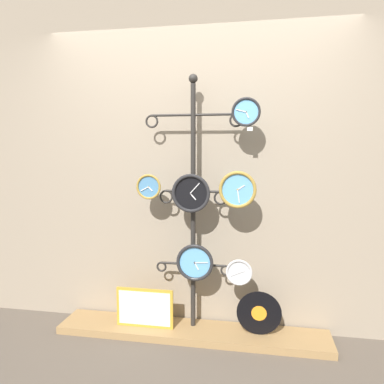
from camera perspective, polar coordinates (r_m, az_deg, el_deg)
name	(u,v)px	position (r m, az deg, el deg)	size (l,w,h in m)	color
ground_plane	(183,359)	(2.97, -1.37, -24.08)	(12.00, 12.00, 0.00)	brown
shop_wall	(197,163)	(3.12, 0.70, 4.48)	(4.40, 0.04, 2.80)	gray
low_shelf	(192,332)	(3.25, -0.03, -20.54)	(2.20, 0.36, 0.06)	#9E7A4C
display_stand	(193,251)	(3.07, 0.17, -9.05)	(0.77, 0.42, 2.09)	#282623
clock_top_right	(246,112)	(2.85, 8.25, 11.98)	(0.22, 0.04, 0.22)	#60A8DB
clock_middle_left	(149,187)	(2.98, -6.60, 0.80)	(0.20, 0.04, 0.20)	#4C84B2
clock_middle_center	(190,193)	(2.89, -0.25, -0.20)	(0.30, 0.04, 0.30)	black
clock_middle_right	(238,190)	(2.82, 6.97, 0.36)	(0.28, 0.04, 0.28)	#60A8DB
clock_bottom_center	(195,262)	(3.00, 0.44, -10.69)	(0.30, 0.04, 0.30)	#60A8DB
clock_bottom_right	(239,272)	(2.96, 7.19, -12.03)	(0.20, 0.04, 0.20)	silver
vinyl_record	(259,313)	(3.12, 10.17, -17.71)	(0.35, 0.01, 0.35)	black
picture_frame	(145,308)	(3.22, -7.22, -17.12)	(0.48, 0.02, 0.32)	gold
price_tag_upper	(250,129)	(2.83, 8.81, 9.48)	(0.04, 0.00, 0.03)	white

